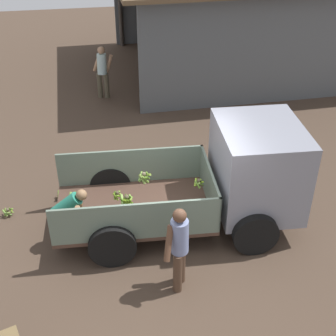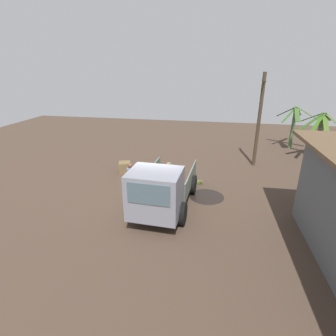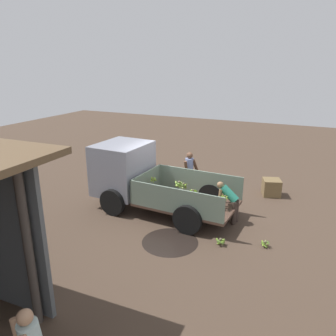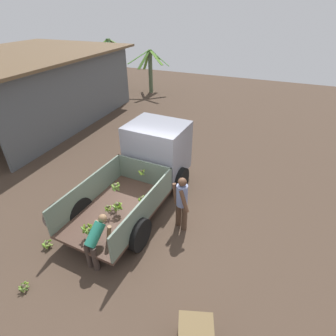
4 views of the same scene
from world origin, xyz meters
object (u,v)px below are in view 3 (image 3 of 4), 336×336
(wooden_crate_0, at_px, (271,187))
(person_foreground_visitor, at_px, (189,172))
(banana_bunch_on_ground_0, at_px, (265,243))
(banana_bunch_on_ground_1, at_px, (221,241))
(person_worker_loading, at_px, (229,199))
(cargo_truck, at_px, (134,174))

(wooden_crate_0, bearing_deg, person_foreground_visitor, 25.25)
(banana_bunch_on_ground_0, xyz_separation_m, banana_bunch_on_ground_1, (1.10, 0.40, 0.02))
(banana_bunch_on_ground_1, bearing_deg, banana_bunch_on_ground_0, -159.95)
(banana_bunch_on_ground_0, bearing_deg, wooden_crate_0, -84.36)
(person_worker_loading, bearing_deg, cargo_truck, 9.09)
(banana_bunch_on_ground_0, bearing_deg, person_foreground_visitor, -38.51)
(person_worker_loading, distance_m, banana_bunch_on_ground_0, 1.77)
(person_foreground_visitor, bearing_deg, banana_bunch_on_ground_1, -29.85)
(cargo_truck, xyz_separation_m, wooden_crate_0, (-4.12, -2.84, -0.80))
(person_foreground_visitor, xyz_separation_m, person_worker_loading, (-1.84, 1.41, -0.19))
(person_foreground_visitor, height_order, banana_bunch_on_ground_0, person_foreground_visitor)
(cargo_truck, height_order, wooden_crate_0, cargo_truck)
(cargo_truck, height_order, person_foreground_visitor, cargo_truck)
(banana_bunch_on_ground_1, height_order, wooden_crate_0, wooden_crate_0)
(person_foreground_visitor, distance_m, person_worker_loading, 2.32)
(person_foreground_visitor, relative_size, wooden_crate_0, 2.69)
(cargo_truck, relative_size, banana_bunch_on_ground_1, 18.77)
(person_worker_loading, height_order, wooden_crate_0, person_worker_loading)
(cargo_truck, xyz_separation_m, banana_bunch_on_ground_0, (-4.50, 0.92, -1.00))
(person_foreground_visitor, bearing_deg, cargo_truck, -106.61)
(banana_bunch_on_ground_0, relative_size, wooden_crate_0, 0.39)
(cargo_truck, xyz_separation_m, person_foreground_visitor, (-1.39, -1.55, -0.19))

